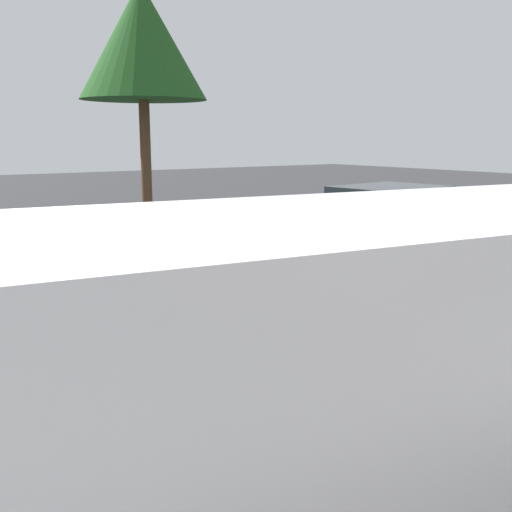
% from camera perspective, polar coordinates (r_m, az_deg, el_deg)
% --- Properties ---
extents(ground_plane, '(80.00, 80.00, 0.00)m').
position_cam_1_polar(ground_plane, '(5.94, -21.11, -15.68)').
color(ground_plane, '#2D2D30').
extents(lane_marking_centre, '(28.00, 0.16, 0.01)m').
position_cam_1_polar(lane_marking_centre, '(7.15, 3.25, -10.21)').
color(lane_marking_centre, '#E0D14C').
extents(white_van, '(5.43, 2.84, 2.20)m').
position_cam_1_polar(white_van, '(3.59, 6.28, -10.87)').
color(white_van, white).
rests_on(white_van, ground_plane).
extents(car_green_behind_van, '(4.40, 2.48, 1.67)m').
position_cam_1_polar(car_green_behind_van, '(12.13, 12.00, 2.51)').
color(car_green_behind_van, '#236B3D').
rests_on(car_green_behind_van, ground_plane).
extents(tree_centre_verge, '(3.13, 3.13, 6.30)m').
position_cam_1_polar(tree_centre_verge, '(15.78, -10.76, 19.26)').
color(tree_centre_verge, '#513823').
rests_on(tree_centre_verge, ground_plane).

